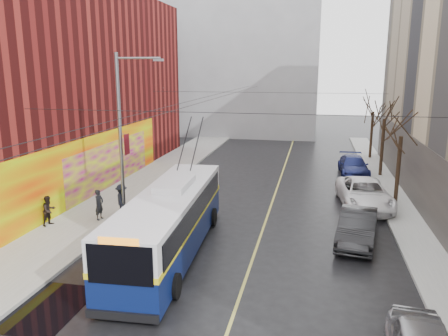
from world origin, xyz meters
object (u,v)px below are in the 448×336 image
(tree_far, at_px, (374,103))
(parked_car_c, at_px, (364,193))
(tree_mid, at_px, (385,109))
(parked_car_d, at_px, (353,166))
(pedestrian_b, at_px, (49,211))
(pedestrian_c, at_px, (122,199))
(parked_car_b, at_px, (357,227))
(tree_near, at_px, (402,124))
(trolleybus, at_px, (170,221))
(pedestrian_a, at_px, (99,205))
(streetlight_pole, at_px, (123,132))
(following_car, at_px, (191,179))

(tree_far, relative_size, parked_car_c, 1.09)
(tree_mid, bearing_deg, parked_car_d, 176.22)
(parked_car_d, xyz_separation_m, pedestrian_b, (-16.49, -15.34, 0.20))
(pedestrian_c, bearing_deg, parked_car_b, -123.78)
(tree_near, xyz_separation_m, pedestrian_b, (-18.49, -8.20, -4.04))
(tree_near, height_order, tree_far, tree_far)
(tree_far, height_order, trolleybus, tree_far)
(parked_car_d, bearing_deg, pedestrian_c, -138.82)
(parked_car_b, bearing_deg, tree_near, 76.48)
(pedestrian_a, bearing_deg, streetlight_pole, -45.12)
(parked_car_c, xyz_separation_m, pedestrian_b, (-16.49, -7.10, 0.10))
(tree_far, bearing_deg, streetlight_pole, -127.12)
(parked_car_b, relative_size, parked_car_d, 0.93)
(parked_car_c, bearing_deg, parked_car_d, 84.73)
(pedestrian_b, bearing_deg, trolleybus, -86.53)
(streetlight_pole, distance_m, pedestrian_a, 4.13)
(parked_car_b, xyz_separation_m, following_car, (-10.38, 7.25, 0.00))
(trolleybus, height_order, parked_car_c, trolleybus)
(trolleybus, relative_size, pedestrian_b, 7.52)
(following_car, xyz_separation_m, pedestrian_b, (-5.23, -8.46, 0.15))
(tree_near, relative_size, pedestrian_a, 3.83)
(pedestrian_a, bearing_deg, parked_car_c, -58.82)
(tree_far, relative_size, trolleybus, 0.55)
(parked_car_b, xyz_separation_m, pedestrian_a, (-13.46, 0.14, 0.20))
(tree_near, height_order, pedestrian_a, tree_near)
(trolleybus, distance_m, pedestrian_c, 6.00)
(parked_car_d, height_order, following_car, following_car)
(tree_near, height_order, trolleybus, tree_near)
(parked_car_b, bearing_deg, pedestrian_b, -166.74)
(tree_near, height_order, parked_car_d, tree_near)
(tree_mid, bearing_deg, tree_far, 90.00)
(trolleybus, bearing_deg, tree_far, 61.95)
(parked_car_c, distance_m, parked_car_d, 8.24)
(tree_near, relative_size, trolleybus, 0.54)
(trolleybus, bearing_deg, streetlight_pole, 131.28)
(parked_car_b, bearing_deg, tree_mid, 87.22)
(tree_mid, height_order, following_car, tree_mid)
(tree_mid, distance_m, pedestrian_b, 24.33)
(streetlight_pole, xyz_separation_m, pedestrian_b, (-3.35, -2.20, -3.91))
(tree_mid, height_order, parked_car_c, tree_mid)
(streetlight_pole, bearing_deg, pedestrian_c, 156.54)
(trolleybus, xyz_separation_m, pedestrian_a, (-5.12, 3.16, -0.56))
(parked_car_b, bearing_deg, parked_car_d, 95.28)
(pedestrian_a, xyz_separation_m, pedestrian_c, (0.84, 1.01, 0.04))
(tree_near, xyz_separation_m, parked_car_d, (-2.00, 7.13, -4.23))
(parked_car_b, relative_size, pedestrian_b, 3.02)
(following_car, bearing_deg, streetlight_pole, -105.57)
(tree_near, xyz_separation_m, trolleybus, (-11.22, -10.02, -3.43))
(tree_mid, relative_size, parked_car_b, 1.40)
(parked_car_b, height_order, parked_car_d, parked_car_b)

